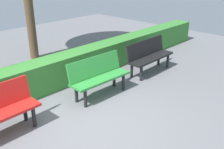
# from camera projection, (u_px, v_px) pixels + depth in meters

# --- Properties ---
(ground_plane) EXTENTS (16.00, 16.00, 0.00)m
(ground_plane) POSITION_uv_depth(u_px,v_px,m) (83.00, 124.00, 4.80)
(ground_plane) COLOR slate
(bench_black) EXTENTS (1.52, 0.47, 0.86)m
(bench_black) POSITION_uv_depth(u_px,v_px,m) (149.00, 55.00, 6.93)
(bench_black) COLOR black
(bench_black) RESTS_ON ground_plane
(bench_green) EXTENTS (1.43, 0.52, 0.86)m
(bench_green) POSITION_uv_depth(u_px,v_px,m) (98.00, 75.00, 5.69)
(bench_green) COLOR #2D8C38
(bench_green) RESTS_ON ground_plane
(hedge_row) EXTENTS (11.06, 0.55, 0.71)m
(hedge_row) POSITION_uv_depth(u_px,v_px,m) (65.00, 69.00, 6.34)
(hedge_row) COLOR #387F33
(hedge_row) RESTS_ON ground_plane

